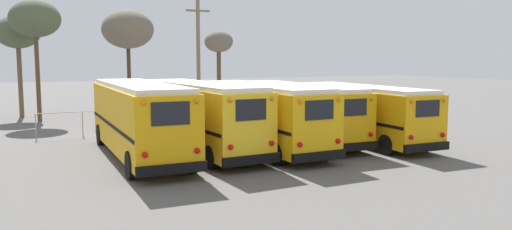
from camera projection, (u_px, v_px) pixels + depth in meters
The scene contains 12 objects.
ground_plane at pixel (256, 147), 24.82m from camera, with size 160.00×160.00×0.00m, color #5B5956.
school_bus_0 at pixel (139, 117), 22.17m from camera, with size 2.76×10.88×3.32m.
school_bus_1 at pixel (199, 114), 23.58m from camera, with size 3.05×10.59×3.27m.
school_bus_2 at pixel (260, 114), 24.18m from camera, with size 2.84×10.19×3.16m.
school_bus_3 at pixel (296, 110), 26.75m from camera, with size 2.91×10.82×3.03m.
school_bus_4 at pixel (362, 111), 26.28m from camera, with size 2.81×9.95×2.97m.
utility_pole at pixel (198, 55), 37.23m from camera, with size 1.80×0.29×8.99m.
bare_tree_0 at pixel (18, 33), 36.84m from camera, with size 3.20×3.20×7.53m.
bare_tree_1 at pixel (128, 30), 40.79m from camera, with size 4.20×4.20×8.35m.
bare_tree_2 at pixel (35, 20), 34.29m from camera, with size 3.41×3.41×8.40m.
bare_tree_3 at pixel (219, 44), 42.60m from camera, with size 2.45×2.45×6.75m.
fence_line at pixel (204, 113), 31.41m from camera, with size 19.56×0.06×1.42m.
Camera 1 is at (-10.64, -22.04, 4.41)m, focal length 35.00 mm.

